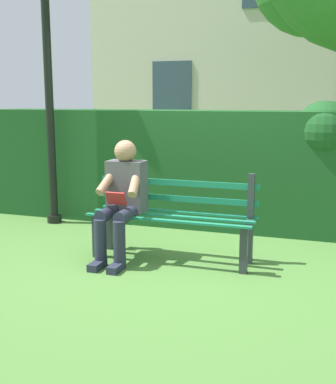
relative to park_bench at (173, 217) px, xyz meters
The scene contains 6 objects.
ground 0.44m from the park_bench, 90.00° to the left, with size 60.00×60.00×0.00m, color #477533.
park_bench is the anchor object (origin of this frame).
person_seated 0.55m from the park_bench, 18.56° to the left, with size 0.44×0.73×1.19m.
hedge_backdrop 1.54m from the park_bench, 80.49° to the right, with size 5.50×0.84×1.58m.
building_facade 8.02m from the park_bench, 89.59° to the right, with size 7.91×2.92×6.51m.
lamp_post 2.77m from the park_bench, 25.13° to the right, with size 0.32×0.32×3.29m.
Camera 1 is at (-1.50, 4.51, 1.59)m, focal length 46.10 mm.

